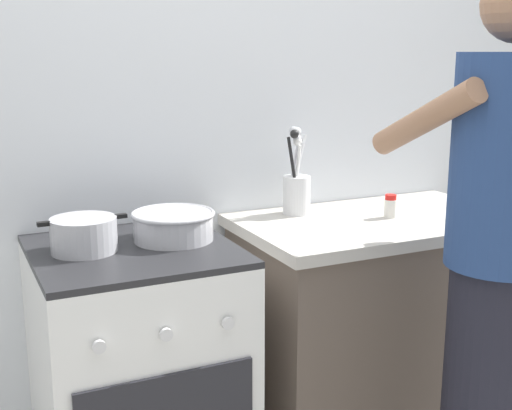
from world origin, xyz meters
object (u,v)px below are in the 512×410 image
(mixing_bowl, at_px, (173,224))
(person, at_px, (496,278))
(pot, at_px, (84,235))
(utensil_crock, at_px, (296,187))
(stove_range, at_px, (139,384))
(spice_bottle, at_px, (390,206))

(mixing_bowl, bearing_deg, person, -40.63)
(pot, xyz_separation_m, person, (1.01, -0.62, -0.09))
(mixing_bowl, distance_m, utensil_crock, 0.54)
(stove_range, bearing_deg, utensil_crock, 15.11)
(pot, xyz_separation_m, utensil_crock, (0.80, 0.16, 0.05))
(stove_range, relative_size, spice_bottle, 10.76)
(mixing_bowl, xyz_separation_m, utensil_crock, (0.52, 0.15, 0.05))
(person, bearing_deg, utensil_crock, 105.41)
(spice_bottle, bearing_deg, utensil_crock, 144.67)
(pot, distance_m, spice_bottle, 1.08)
(mixing_bowl, distance_m, spice_bottle, 0.80)
(stove_range, relative_size, pot, 3.45)
(pot, relative_size, mixing_bowl, 0.99)
(mixing_bowl, bearing_deg, stove_range, -167.50)
(pot, distance_m, person, 1.19)
(pot, distance_m, mixing_bowl, 0.28)
(spice_bottle, bearing_deg, person, -96.11)
(stove_range, distance_m, spice_bottle, 1.06)
(person, bearing_deg, spice_bottle, 83.89)
(stove_range, xyz_separation_m, person, (0.87, -0.60, 0.41))
(stove_range, bearing_deg, spice_bottle, -1.09)
(mixing_bowl, bearing_deg, pot, -178.32)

